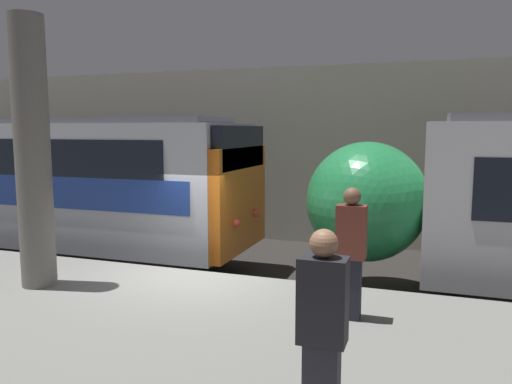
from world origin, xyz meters
TOP-DOWN VIEW (x-y plane):
  - ground_plane at (0.00, 0.00)m, footprint 120.00×120.00m
  - platform at (0.00, -2.73)m, footprint 40.00×5.46m
  - station_rear_barrier at (0.00, 6.81)m, footprint 50.00×0.15m
  - support_pillar_near at (-2.04, -1.56)m, footprint 0.53×0.53m
  - person_waiting at (3.03, -4.00)m, footprint 0.38×0.24m
  - person_walking at (2.86, -1.37)m, footprint 0.38×0.24m

SIDE VIEW (x-z plane):
  - ground_plane at x=0.00m, z-range 0.00..0.00m
  - platform at x=0.00m, z-range 0.00..0.92m
  - person_waiting at x=3.03m, z-range 0.97..2.68m
  - person_walking at x=2.86m, z-range 0.97..2.71m
  - station_rear_barrier at x=0.00m, z-range 0.00..5.23m
  - support_pillar_near at x=-2.04m, z-range 0.92..5.11m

